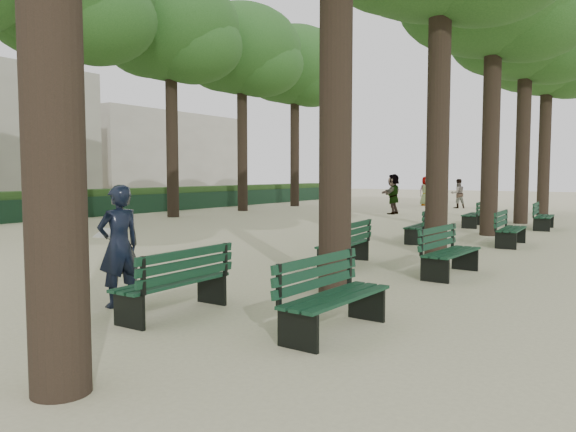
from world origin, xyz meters
The scene contains 21 objects.
ground centered at (0.00, 0.00, 0.00)m, with size 120.00×120.00×0.00m, color beige.
tree_central_4 centered at (1.50, 18.00, 7.65)m, with size 6.00×6.00×9.95m.
tree_central_5 centered at (1.50, 23.00, 7.65)m, with size 6.00×6.00×9.95m.
tree_far_3 centered at (-12.00, 13.00, 8.14)m, with size 6.00×6.00×10.45m.
tree_far_4 centered at (-12.00, 18.00, 8.14)m, with size 6.00×6.00×10.45m.
tree_far_5 centered at (-12.00, 23.00, 8.14)m, with size 6.00×6.00×10.45m.
bench_left_0 centered at (0.37, 0.52, 0.27)m, with size 0.58×1.80×0.92m.
bench_left_1 centered at (0.37, 5.50, 0.27)m, with size 0.74×1.85×0.92m.
bench_left_2 centered at (0.37, 10.22, 0.27)m, with size 0.69×1.83×0.92m.
bench_left_3 centered at (0.37, 15.60, 0.27)m, with size 0.68×1.83×0.92m.
bench_right_0 centered at (2.63, 0.93, 0.27)m, with size 0.66×1.83×0.92m.
bench_right_1 centered at (2.63, 5.48, 0.27)m, with size 0.67×1.83×0.92m.
bench_right_2 centered at (2.63, 10.73, 0.27)m, with size 0.65×1.82×0.92m.
bench_right_3 centered at (2.63, 15.99, 0.27)m, with size 0.69×1.83×0.92m.
man_with_map centered at (-0.63, 0.45, 0.88)m, with size 0.68×0.76×1.76m.
pedestrian_a centered at (-3.32, 26.19, 0.81)m, with size 0.79×0.32×1.62m, color #262628.
pedestrian_e centered at (-4.57, 20.03, 0.95)m, with size 1.77×0.38×1.91m, color #262628.
pedestrian_d centered at (-5.70, 27.73, 0.87)m, with size 0.85×0.35×1.75m, color #262628.
fence centered at (-15.00, 11.00, 0.45)m, with size 0.08×42.00×0.90m, color black.
hedge centered at (-15.70, 11.00, 0.60)m, with size 1.20×42.00×1.20m, color #1D3B14.
building_far centered at (-33.00, 30.00, 3.50)m, with size 12.00×16.00×7.00m, color #B7B2A3.
Camera 1 is at (5.77, -4.91, 1.92)m, focal length 35.00 mm.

